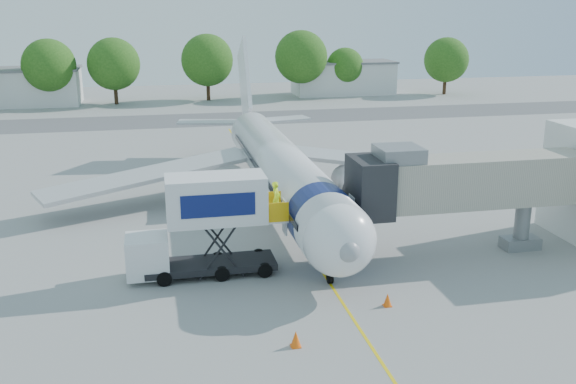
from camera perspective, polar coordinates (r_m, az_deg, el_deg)
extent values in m
plane|color=#9A9A97|center=(42.64, 0.32, -2.94)|extent=(160.00, 160.00, 0.00)
cube|color=yellow|center=(42.64, 0.32, -2.93)|extent=(0.15, 70.00, 0.01)
cube|color=#59595B|center=(82.99, -5.86, 6.48)|extent=(120.00, 10.00, 0.01)
cylinder|color=silver|center=(44.59, -0.49, 1.95)|extent=(3.70, 28.00, 3.70)
sphere|color=silver|center=(31.60, 4.56, -4.23)|extent=(3.70, 3.70, 3.70)
sphere|color=gray|center=(30.21, 5.39, -5.23)|extent=(1.10, 1.10, 1.10)
cone|color=silver|center=(60.96, -3.67, 5.83)|extent=(3.70, 6.00, 3.70)
cube|color=silver|center=(61.33, -3.88, 9.86)|extent=(0.35, 7.26, 8.29)
cube|color=#AEB0B3|center=(50.47, 8.79, 2.65)|extent=(16.17, 9.32, 1.42)
cube|color=#AEB0B3|center=(47.33, -12.09, 1.56)|extent=(16.17, 9.32, 1.42)
cylinder|color=#999BA0|center=(47.77, 5.64, 0.74)|extent=(2.10, 3.60, 2.10)
cylinder|color=#999BA0|center=(45.76, -7.62, -0.02)|extent=(2.10, 3.60, 2.10)
cube|color=black|center=(31.17, 4.73, -3.64)|extent=(2.60, 1.39, 0.81)
cylinder|color=#0C1754|center=(34.31, 3.15, -2.52)|extent=(3.73, 2.00, 3.73)
cylinder|color=silver|center=(33.77, 3.75, -6.94)|extent=(0.16, 0.16, 1.50)
cylinder|color=black|center=(33.94, 3.74, -7.60)|extent=(0.25, 0.64, 0.64)
cylinder|color=black|center=(48.63, 1.82, 0.05)|extent=(0.35, 0.90, 0.90)
cylinder|color=black|center=(47.71, -4.26, -0.31)|extent=(0.35, 0.90, 0.90)
cube|color=#AAA491|center=(38.03, 16.01, 0.95)|extent=(13.60, 2.60, 2.80)
cube|color=black|center=(35.64, 7.28, 0.45)|extent=(2.00, 3.20, 3.20)
cube|color=slate|center=(35.74, 9.82, 3.37)|extent=(2.40, 2.40, 0.80)
cylinder|color=slate|center=(40.57, 20.08, -2.75)|extent=(0.90, 0.90, 3.00)
cube|color=slate|center=(40.94, 19.92, -4.27)|extent=(2.20, 1.20, 0.70)
cylinder|color=black|center=(40.49, 18.83, -4.40)|extent=(0.30, 0.70, 0.70)
cylinder|color=black|center=(41.41, 20.99, -4.15)|extent=(0.30, 0.70, 0.70)
cube|color=black|center=(35.14, -6.89, -6.42)|extent=(7.00, 2.30, 0.35)
cube|color=silver|center=(34.76, -12.39, -5.54)|extent=(2.20, 2.20, 2.10)
cube|color=black|center=(34.60, -12.43, -4.84)|extent=(1.90, 2.10, 0.70)
cube|color=silver|center=(33.92, -6.43, -0.60)|extent=(5.20, 2.40, 2.50)
cube|color=#0C1754|center=(32.76, -6.22, -1.21)|extent=(3.80, 0.04, 1.20)
cube|color=silver|center=(34.70, -1.19, -2.19)|extent=(1.10, 2.20, 0.10)
cube|color=#E2A60B|center=(33.55, -0.86, -1.85)|extent=(1.10, 0.06, 1.10)
cube|color=#E2A60B|center=(35.52, -1.51, -0.82)|extent=(1.10, 0.06, 1.10)
cylinder|color=black|center=(34.56, -2.06, -6.98)|extent=(0.80, 0.25, 0.80)
cylinder|color=black|center=(36.47, -2.63, -5.70)|extent=(0.80, 0.25, 0.80)
cylinder|color=black|center=(34.14, -10.94, -7.59)|extent=(0.80, 0.25, 0.80)
cylinder|color=black|center=(36.08, -11.02, -6.25)|extent=(0.80, 0.25, 0.80)
imported|color=#D2FF1A|center=(34.41, -1.05, -0.60)|extent=(0.70, 0.82, 1.89)
cube|color=silver|center=(28.09, 14.29, -12.52)|extent=(3.90, 2.24, 1.50)
cube|color=#0C1754|center=(27.86, 14.36, -11.65)|extent=(2.29, 2.00, 0.38)
cylinder|color=black|center=(27.03, 12.24, -14.51)|extent=(0.77, 0.33, 0.75)
cylinder|color=black|center=(28.16, 10.74, -13.07)|extent=(0.77, 0.33, 0.75)
cylinder|color=black|center=(28.47, 17.69, -13.26)|extent=(0.77, 0.33, 0.75)
cylinder|color=black|center=(29.55, 16.04, -11.97)|extent=(0.77, 0.33, 0.75)
cone|color=#FC5C0D|center=(31.83, 8.84, -9.44)|extent=(0.42, 0.42, 0.67)
cube|color=#FC5C0D|center=(31.97, 8.81, -9.95)|extent=(0.38, 0.38, 0.04)
cone|color=#FC5C0D|center=(28.04, 0.69, -12.92)|extent=(0.46, 0.46, 0.74)
cube|color=#FC5C0D|center=(28.21, 0.69, -13.53)|extent=(0.42, 0.42, 0.04)
cube|color=silver|center=(101.89, -23.10, 8.51)|extent=(18.00, 8.00, 5.00)
cube|color=slate|center=(101.62, -23.26, 9.99)|extent=(18.40, 8.40, 0.30)
cube|color=silver|center=(106.47, 4.92, 10.02)|extent=(16.00, 7.00, 5.00)
cube|color=slate|center=(106.21, 4.95, 11.44)|extent=(16.40, 7.40, 0.30)
cylinder|color=#382314|center=(98.50, -20.24, 8.10)|extent=(0.56, 0.56, 3.37)
sphere|color=#205115|center=(98.07, -20.48, 10.48)|extent=(7.50, 7.50, 7.50)
cylinder|color=#382314|center=(98.21, -15.06, 8.53)|extent=(0.56, 0.56, 3.39)
sphere|color=#205115|center=(97.78, -15.24, 10.93)|extent=(7.53, 7.53, 7.53)
cylinder|color=#382314|center=(99.65, -7.10, 9.10)|extent=(0.56, 0.56, 3.51)
sphere|color=#205115|center=(99.21, -7.19, 11.56)|extent=(7.80, 7.80, 7.80)
cylinder|color=#382314|center=(101.76, 1.16, 9.41)|extent=(0.56, 0.56, 3.66)
sphere|color=#205115|center=(101.32, 1.17, 11.92)|extent=(8.13, 8.13, 8.13)
cylinder|color=#382314|center=(104.97, 5.03, 9.29)|extent=(0.56, 0.56, 2.67)
sphere|color=#205115|center=(104.63, 5.08, 11.06)|extent=(5.93, 5.93, 5.93)
cylinder|color=#382314|center=(108.80, 13.75, 9.28)|extent=(0.56, 0.56, 3.21)
sphere|color=#205115|center=(108.42, 13.89, 11.34)|extent=(7.14, 7.14, 7.14)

